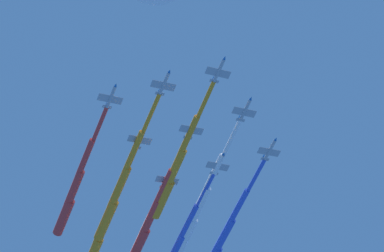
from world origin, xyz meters
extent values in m
cylinder|color=#9EA3AD|center=(22.94, -1.14, 188.66)|extent=(9.06, 1.85, 1.32)
cone|color=#1959A5|center=(27.98, -1.45, 188.66)|extent=(1.37, 1.33, 1.25)
cylinder|color=black|center=(18.20, -0.86, 188.66)|extent=(0.66, 1.02, 0.99)
ellipsoid|color=black|center=(24.91, -1.37, 189.11)|extent=(1.95, 1.00, 0.83)
cube|color=#9EA3AD|center=(22.40, -1.10, 188.61)|extent=(3.19, 8.37, 2.00)
cube|color=#1959A5|center=(22.62, 2.63, 189.53)|extent=(2.34, 0.84, 0.25)
cube|color=#1959A5|center=(22.18, -4.86, 187.82)|extent=(2.34, 0.84, 0.25)
cube|color=#9EA3AD|center=(19.17, -0.92, 188.66)|extent=(1.29, 3.20, 0.81)
cube|color=#1959A5|center=(19.15, -1.13, 189.58)|extent=(1.43, 0.62, 1.88)
cylinder|color=orange|center=(10.91, -0.43, 188.66)|extent=(16.18, 2.63, 1.68)
cylinder|color=orange|center=(-3.09, 0.12, 188.59)|extent=(16.23, 3.47, 2.51)
cylinder|color=orange|center=(-17.04, 1.36, 188.68)|extent=(16.28, 4.31, 3.35)
cylinder|color=orange|center=(-31.00, 2.62, 188.78)|extent=(16.33, 5.14, 4.19)
cylinder|color=#9EA3AD|center=(12.19, 13.77, 191.19)|extent=(9.06, 1.88, 1.33)
cone|color=#1959A5|center=(17.23, 13.46, 191.19)|extent=(1.38, 1.34, 1.26)
cylinder|color=black|center=(7.44, 14.06, 191.19)|extent=(0.66, 1.03, 1.00)
ellipsoid|color=black|center=(14.15, 13.53, 191.64)|extent=(1.95, 1.01, 0.84)
cube|color=#9EA3AD|center=(11.65, 13.81, 191.14)|extent=(3.20, 8.35, 2.10)
cube|color=#1959A5|center=(11.88, 17.53, 192.11)|extent=(2.34, 0.84, 0.26)
cube|color=#1959A5|center=(11.42, 10.06, 190.30)|extent=(2.34, 0.84, 0.26)
cube|color=#9EA3AD|center=(8.41, 14.00, 191.19)|extent=(1.29, 3.20, 0.85)
cube|color=#1959A5|center=(8.40, 13.78, 192.11)|extent=(1.43, 0.65, 1.88)
cylinder|color=white|center=(-0.31, 14.53, 191.19)|extent=(17.25, 2.74, 1.69)
cylinder|color=white|center=(-15.24, 15.16, 191.12)|extent=(17.30, 3.58, 2.53)
cylinder|color=white|center=(-30.12, 16.48, 191.21)|extent=(17.35, 4.43, 3.38)
cylinder|color=white|center=(-45.00, 17.83, 191.32)|extent=(17.41, 5.27, 4.22)
cylinder|color=#9EA3AD|center=(10.75, -14.91, 190.02)|extent=(9.05, 1.74, 1.36)
cone|color=#1959A5|center=(15.80, -15.13, 190.02)|extent=(1.35, 1.34, 1.29)
cylinder|color=black|center=(6.01, -14.71, 190.02)|extent=(0.64, 1.04, 1.02)
ellipsoid|color=black|center=(12.73, -15.12, 190.47)|extent=(1.94, 1.00, 0.86)
cube|color=#9EA3AD|center=(10.22, -14.87, 189.98)|extent=(3.05, 8.23, 2.41)
cube|color=#1959A5|center=(10.37, -11.19, 191.09)|extent=(2.33, 0.80, 0.29)
cube|color=#1959A5|center=(10.06, -18.59, 189.00)|extent=(2.33, 0.80, 0.29)
cube|color=#9EA3AD|center=(6.98, -14.75, 190.02)|extent=(1.23, 3.15, 0.96)
cube|color=#1959A5|center=(6.97, -15.01, 190.94)|extent=(1.43, 0.69, 1.86)
cylinder|color=orange|center=(-2.13, -14.36, 190.02)|extent=(18.11, 2.50, 1.73)
cylinder|color=orange|center=(-17.82, -13.97, 189.94)|extent=(18.14, 3.36, 2.59)
cylinder|color=orange|center=(-33.49, -12.90, 190.05)|extent=(18.18, 4.22, 3.45)
cylinder|color=orange|center=(-49.15, -11.81, 190.17)|extent=(18.22, 5.09, 4.32)
cylinder|color=#9EA3AD|center=(0.00, 0.00, 188.62)|extent=(9.05, 1.77, 1.36)
cone|color=#1959A5|center=(5.04, -0.23, 188.62)|extent=(1.36, 1.35, 1.29)
cylinder|color=black|center=(-4.75, 0.22, 188.62)|extent=(0.65, 1.05, 1.02)
ellipsoid|color=black|center=(1.97, -0.22, 189.07)|extent=(1.94, 1.00, 0.86)
cube|color=#9EA3AD|center=(-0.54, 0.04, 188.57)|extent=(3.07, 8.23, 2.43)
cube|color=#1959A5|center=(-0.37, 3.72, 189.69)|extent=(2.33, 0.81, 0.29)
cube|color=#1959A5|center=(-0.71, -3.68, 187.59)|extent=(2.33, 0.81, 0.29)
cube|color=#9EA3AD|center=(-3.78, 0.17, 188.62)|extent=(1.24, 3.15, 0.97)
cube|color=#1959A5|center=(-3.79, -0.09, 189.54)|extent=(1.43, 0.70, 1.86)
cylinder|color=red|center=(-12.09, 0.55, 188.62)|extent=(16.29, 2.47, 1.73)
cylinder|color=red|center=(-26.20, 0.91, 188.54)|extent=(16.33, 3.33, 2.59)
cylinder|color=red|center=(-40.28, 1.96, 188.65)|extent=(16.37, 4.20, 3.46)
cylinder|color=red|center=(-54.36, 3.03, 188.77)|extent=(16.41, 5.06, 4.32)
cylinder|color=#9EA3AD|center=(1.43, 28.68, 191.50)|extent=(9.05, 1.77, 1.35)
cone|color=#1959A5|center=(6.47, 28.44, 191.50)|extent=(1.36, 1.34, 1.28)
cylinder|color=black|center=(-3.31, 28.90, 191.50)|extent=(0.65, 1.04, 1.01)
ellipsoid|color=black|center=(3.40, 28.46, 191.95)|extent=(1.94, 1.00, 0.85)
cube|color=#9EA3AD|center=(0.89, 28.71, 191.45)|extent=(3.08, 8.27, 2.31)
cube|color=#1959A5|center=(1.07, 32.41, 192.52)|extent=(2.33, 0.81, 0.28)
cube|color=#1959A5|center=(0.72, 24.98, 190.52)|extent=(2.33, 0.81, 0.28)
cube|color=#9EA3AD|center=(-2.35, 28.85, 191.50)|extent=(1.25, 3.17, 0.93)
cube|color=#1959A5|center=(-2.36, 28.61, 192.42)|extent=(1.43, 0.67, 1.87)
cylinder|color=blue|center=(-10.71, 29.25, 191.50)|extent=(16.41, 2.48, 1.71)
cylinder|color=blue|center=(-24.92, 29.63, 191.43)|extent=(16.45, 3.34, 2.57)
cylinder|color=blue|center=(-39.10, 30.70, 191.53)|extent=(16.49, 4.20, 3.43)
cylinder|color=#9EA3AD|center=(-1.43, -28.68, 190.77)|extent=(9.04, 1.69, 1.36)
cone|color=#1959A5|center=(3.62, -28.86, 190.77)|extent=(1.35, 1.34, 1.29)
cylinder|color=black|center=(-6.18, -28.50, 190.77)|extent=(0.64, 1.04, 1.02)
ellipsoid|color=black|center=(0.54, -28.87, 191.22)|extent=(1.93, 0.98, 0.86)
cube|color=#9EA3AD|center=(-1.97, -28.64, 190.72)|extent=(3.00, 8.22, 2.41)
cube|color=#1959A5|center=(-1.83, -24.96, 191.83)|extent=(2.32, 0.78, 0.29)
cube|color=#1959A5|center=(-2.11, -32.36, 189.74)|extent=(2.32, 0.78, 0.29)
cube|color=#9EA3AD|center=(-5.21, -28.54, 190.77)|extent=(1.21, 3.15, 0.96)
cube|color=#1959A5|center=(-5.22, -28.79, 191.68)|extent=(1.42, 0.68, 1.86)
cylinder|color=red|center=(-13.38, -28.24, 190.77)|extent=(15.94, 2.31, 1.73)
cylinder|color=red|center=(-27.19, -28.02, 190.68)|extent=(15.97, 3.17, 2.59)
cylinder|color=red|center=(-40.98, -27.11, 190.80)|extent=(16.00, 4.03, 3.45)
cylinder|color=red|center=(-54.77, -26.18, 190.92)|extent=(16.03, 4.90, 4.32)
cylinder|color=#9EA3AD|center=(-10.75, 14.91, 190.62)|extent=(9.05, 1.73, 1.33)
cone|color=#1959A5|center=(-5.71, 14.68, 190.62)|extent=(1.36, 1.32, 1.26)
cylinder|color=black|center=(-15.50, 15.12, 190.62)|extent=(0.64, 1.02, 0.99)
ellipsoid|color=black|center=(-8.78, 14.71, 191.08)|extent=(1.94, 0.98, 0.84)
cube|color=#9EA3AD|center=(-11.29, 14.95, 190.57)|extent=(3.07, 8.32, 2.09)
cube|color=#1959A5|center=(-11.13, 18.67, 191.53)|extent=(2.33, 0.81, 0.26)
cube|color=#1959A5|center=(-11.46, 11.19, 189.75)|extent=(2.33, 0.81, 0.26)
cube|color=#9EA3AD|center=(-14.53, 15.08, 190.62)|extent=(1.24, 3.18, 0.84)
cube|color=#1959A5|center=(-14.54, 14.86, 191.55)|extent=(1.42, 0.62, 1.88)
cylinder|color=blue|center=(-23.25, 15.48, 190.62)|extent=(17.22, 2.46, 1.69)
cylinder|color=blue|center=(-38.17, 15.86, 190.55)|extent=(17.25, 3.30, 2.53)
cylinder|color=blue|center=(-53.05, 16.94, 190.65)|extent=(17.29, 4.15, 3.37)
cylinder|color=#9EA3AD|center=(-12.19, -13.77, 190.93)|extent=(9.06, 1.80, 1.34)
cone|color=#1959A5|center=(-7.14, -14.03, 190.93)|extent=(1.36, 1.34, 1.27)
cylinder|color=black|center=(-16.93, -13.52, 190.93)|extent=(0.65, 1.03, 1.00)
ellipsoid|color=black|center=(-10.21, -13.98, 191.38)|extent=(1.94, 1.00, 0.85)
cube|color=#9EA3AD|center=(-12.72, -13.73, 190.88)|extent=(3.12, 8.30, 2.22)
cube|color=#1959A5|center=(-12.53, -10.02, 191.90)|extent=(2.33, 0.82, 0.27)
cube|color=#1959A5|center=(-12.92, -17.47, 189.99)|extent=(2.33, 0.82, 0.27)
cube|color=#9EA3AD|center=(-15.96, -13.57, 190.93)|extent=(1.26, 3.18, 0.89)
cube|color=#1959A5|center=(-15.97, -13.80, 191.85)|extent=(1.43, 0.66, 1.87)
cylinder|color=orange|center=(-24.41, -13.13, 190.93)|extent=(16.61, 2.56, 1.70)
cylinder|color=orange|center=(-38.79, -12.67, 190.85)|extent=(16.66, 3.41, 2.55)
cylinder|color=orange|center=(-53.14, -11.52, 190.96)|extent=(16.70, 4.26, 3.41)
cylinder|color=#9EA3AD|center=(-22.94, 1.14, 189.85)|extent=(9.06, 1.79, 1.33)
cone|color=#1959A5|center=(-17.90, 0.89, 189.85)|extent=(1.36, 1.33, 1.27)
cylinder|color=black|center=(-27.68, 1.38, 189.85)|extent=(0.65, 1.03, 1.00)
ellipsoid|color=black|center=(-20.97, 0.93, 190.31)|extent=(1.94, 1.00, 0.84)
cube|color=#9EA3AD|center=(-23.48, 1.18, 189.81)|extent=(3.11, 8.31, 2.17)
cube|color=#1959A5|center=(-23.29, 4.90, 190.80)|extent=(2.33, 0.82, 0.27)
cube|color=#1959A5|center=(-23.67, -2.56, 188.94)|extent=(2.33, 0.82, 0.27)
cube|color=#9EA3AD|center=(-26.72, 1.34, 189.85)|extent=(1.26, 3.18, 0.87)
cube|color=#1959A5|center=(-26.73, 1.11, 190.78)|extent=(1.43, 0.65, 1.87)
cylinder|color=white|center=(-34.84, 1.75, 189.85)|extent=(15.86, 2.49, 1.70)
cylinder|color=white|center=(-48.57, 2.15, 189.78)|extent=(15.90, 3.34, 2.55)
camera|label=1|loc=(116.24, -53.02, -21.84)|focal=69.28mm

